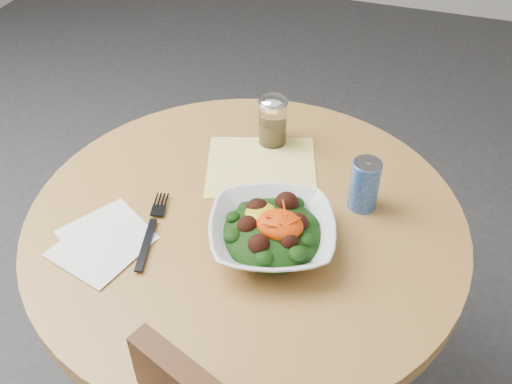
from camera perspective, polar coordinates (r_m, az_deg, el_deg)
table at (r=1.31m, az=-0.93°, el=-8.58°), size 0.90×0.90×0.75m
cloth_napkin at (r=1.29m, az=0.53°, el=2.55°), size 0.30×0.29×0.00m
paper_napkins at (r=1.15m, az=-15.02°, el=-4.76°), size 0.21×0.24×0.00m
salad_bowl at (r=1.09m, az=1.62°, el=-4.01°), size 0.30×0.30×0.09m
fork at (r=1.15m, az=-10.34°, el=-3.48°), size 0.07×0.22×0.00m
spice_shaker at (r=1.33m, az=1.69°, el=7.16°), size 0.07×0.07×0.12m
beverage_can at (r=1.18m, az=10.80°, el=0.75°), size 0.06×0.06×0.12m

